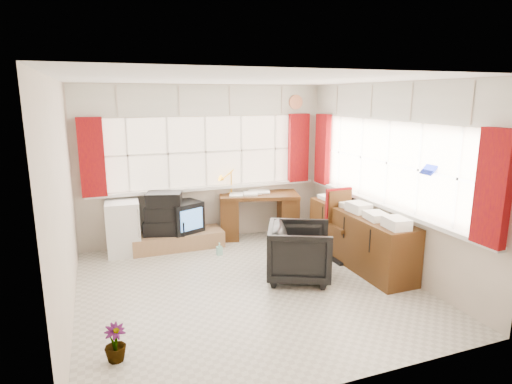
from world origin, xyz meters
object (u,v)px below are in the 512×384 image
desk_lamp (231,177)px  credenza (359,236)px  office_chair (300,252)px  tv_bench (178,240)px  task_chair (341,222)px  radiator (291,247)px  desk (259,213)px  crt_tv (182,217)px  mini_fridge (123,228)px

desk_lamp → credenza: bearing=-52.9°
office_chair → tv_bench: size_ratio=0.57×
task_chair → credenza: size_ratio=0.51×
task_chair → credenza: bearing=-69.9°
office_chair → credenza: 1.04m
credenza → tv_bench: size_ratio=1.43×
task_chair → radiator: task_chair is taller
desk → tv_bench: size_ratio=1.01×
office_chair → credenza: bearing=-53.4°
tv_bench → crt_tv: bearing=20.4°
tv_bench → mini_fridge: 0.84m
desk → mini_fridge: size_ratio=1.75×
mini_fridge → radiator: bearing=-31.0°
tv_bench → radiator: bearing=-43.3°
desk → credenza: bearing=-60.9°
desk → task_chair: 1.53m
task_chair → radiator: bearing=-176.9°
desk → task_chair: size_ratio=1.39×
tv_bench → crt_tv: (0.10, 0.04, 0.36)m
desk_lamp → desk: bearing=-18.9°
desk → task_chair: bearing=-59.0°
desk → desk_lamp: 0.76m
tv_bench → crt_tv: 0.38m
radiator → credenza: credenza is taller
desk → mini_fridge: mini_fridge is taller
radiator → crt_tv: (-1.25, 1.31, 0.22)m
crt_tv → tv_bench: bearing=-159.6°
desk_lamp → radiator: desk_lamp is taller
task_chair → mini_fridge: (-2.97, 1.24, -0.14)m
credenza → mini_fridge: (-3.07, 1.53, 0.01)m
desk_lamp → tv_bench: size_ratio=0.29×
credenza → desk_lamp: bearing=127.1°
desk → mini_fridge: 2.18m
desk → mini_fridge: bearing=-178.3°
task_chair → mini_fridge: task_chair is taller
task_chair → radiator: 0.87m
radiator → mini_fridge: size_ratio=0.80×
desk → task_chair: (0.79, -1.31, 0.13)m
task_chair → credenza: 0.34m
tv_bench → mini_fridge: mini_fridge is taller
credenza → mini_fridge: 3.44m
mini_fridge → credenza: bearing=-26.5°
tv_bench → office_chair: bearing=-53.8°
radiator → desk_lamp: bearing=104.7°
desk_lamp → radiator: bearing=-75.3°
radiator → task_chair: bearing=3.1°
office_chair → desk: bearing=21.6°
desk_lamp → radiator: size_ratio=0.62×
task_chair → desk_lamp: bearing=129.9°
radiator → mini_fridge: mini_fridge is taller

